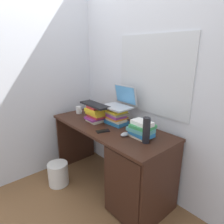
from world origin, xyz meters
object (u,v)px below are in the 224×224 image
at_px(book_stack_tall, 116,116).
at_px(keyboard, 95,105).
at_px(book_stack_keyboard_riser, 95,114).
at_px(desk, 132,169).
at_px(wastebasket, 58,174).
at_px(book_stack_side, 141,129).
at_px(mug, 79,110).
at_px(cell_phone, 103,131).
at_px(computer_mouse, 125,134).
at_px(water_bottle, 146,130).
at_px(laptop, 120,102).

relative_size(book_stack_tall, keyboard, 0.59).
height_order(book_stack_keyboard_riser, keyboard, keyboard).
bearing_deg(desk, wastebasket, -151.63).
distance_m(book_stack_side, keyboard, 0.67).
height_order(desk, wastebasket, desk).
distance_m(book_stack_tall, mug, 0.62).
relative_size(book_stack_tall, wastebasket, 0.89).
height_order(book_stack_side, cell_phone, book_stack_side).
bearing_deg(book_stack_keyboard_riser, book_stack_side, 5.53).
distance_m(computer_mouse, water_bottle, 0.25).
xyz_separation_m(cell_phone, wastebasket, (-0.51, -0.30, -0.64)).
relative_size(keyboard, water_bottle, 1.77).
bearing_deg(water_bottle, keyboard, -179.11).
bearing_deg(book_stack_keyboard_riser, desk, 1.16).
xyz_separation_m(keyboard, water_bottle, (0.75, 0.01, -0.08)).
height_order(book_stack_tall, cell_phone, book_stack_tall).
distance_m(mug, water_bottle, 1.13).
bearing_deg(book_stack_side, book_stack_keyboard_riser, -174.47).
distance_m(keyboard, computer_mouse, 0.56).
xyz_separation_m(book_stack_tall, water_bottle, (0.52, -0.12, 0.03)).
bearing_deg(keyboard, water_bottle, 2.64).
relative_size(mug, wastebasket, 0.39).
xyz_separation_m(book_stack_tall, book_stack_keyboard_riser, (-0.23, -0.13, -0.00)).
distance_m(book_stack_tall, water_bottle, 0.54).
xyz_separation_m(book_stack_keyboard_riser, keyboard, (-0.00, -0.00, 0.11)).
bearing_deg(desk, computer_mouse, -146.92).
bearing_deg(mug, keyboard, -2.36).
xyz_separation_m(desk, laptop, (-0.37, 0.17, 0.60)).
bearing_deg(water_bottle, book_stack_side, 152.16).
distance_m(book_stack_keyboard_riser, computer_mouse, 0.53).
xyz_separation_m(laptop, computer_mouse, (0.30, -0.21, -0.23)).
bearing_deg(laptop, book_stack_side, -15.78).
xyz_separation_m(book_stack_tall, book_stack_side, (0.42, -0.06, -0.01)).
bearing_deg(book_stack_side, book_stack_tall, 171.46).
height_order(laptop, wastebasket, laptop).
relative_size(laptop, cell_phone, 2.38).
relative_size(book_stack_tall, water_bottle, 1.04).
bearing_deg(book_stack_tall, cell_phone, -74.36).
distance_m(keyboard, wastebasket, 0.96).
distance_m(keyboard, water_bottle, 0.76).
height_order(laptop, mug, laptop).
relative_size(mug, water_bottle, 0.46).
bearing_deg(book_stack_side, desk, -137.69).
xyz_separation_m(computer_mouse, water_bottle, (0.22, 0.04, 0.10)).
height_order(book_stack_keyboard_riser, mug, book_stack_keyboard_riser).
bearing_deg(book_stack_tall, book_stack_side, -8.54).
distance_m(book_stack_tall, book_stack_keyboard_riser, 0.26).
relative_size(book_stack_keyboard_riser, computer_mouse, 2.29).
relative_size(book_stack_keyboard_riser, laptop, 0.74).
relative_size(book_stack_keyboard_riser, keyboard, 0.57).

